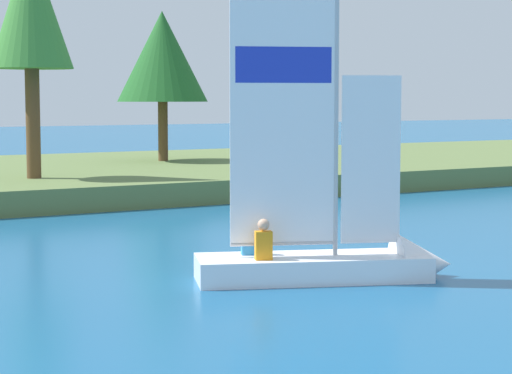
% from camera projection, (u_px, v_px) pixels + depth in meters
% --- Properties ---
extents(shore_bank, '(80.00, 15.90, 0.71)m').
position_uv_depth(shore_bank, '(80.00, 176.00, 34.12)').
color(shore_bank, '#5B703D').
rests_on(shore_bank, ground).
extents(shoreline_tree_centre, '(2.50, 2.50, 7.15)m').
position_uv_depth(shoreline_tree_centre, '(31.00, 7.00, 28.45)').
color(shoreline_tree_centre, brown).
rests_on(shoreline_tree_centre, shore_bank).
extents(shoreline_tree_midright, '(3.50, 3.50, 5.77)m').
position_uv_depth(shoreline_tree_midright, '(162.00, 57.00, 36.63)').
color(shoreline_tree_midright, brown).
rests_on(shoreline_tree_midright, shore_bank).
extents(sailboat, '(4.61, 2.79, 6.66)m').
position_uv_depth(sailboat, '(347.00, 248.00, 16.45)').
color(sailboat, white).
rests_on(sailboat, ground).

